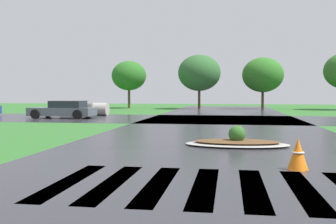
# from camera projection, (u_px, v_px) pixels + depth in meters

# --- Properties ---
(asphalt_roadway) EXTENTS (10.24, 80.00, 0.01)m
(asphalt_roadway) POSITION_uv_depth(u_px,v_px,m) (215.00, 147.00, 12.79)
(asphalt_roadway) COLOR #2B2B30
(asphalt_roadway) RESTS_ON ground
(asphalt_cross_road) EXTENTS (90.00, 9.21, 0.01)m
(asphalt_cross_road) POSITION_uv_depth(u_px,v_px,m) (222.00, 119.00, 26.23)
(asphalt_cross_road) COLOR #2B2B30
(asphalt_cross_road) RESTS_ON ground
(crosswalk_stripes) EXTENTS (5.85, 3.34, 0.01)m
(crosswalk_stripes) POSITION_uv_depth(u_px,v_px,m) (205.00, 186.00, 7.41)
(crosswalk_stripes) COLOR white
(crosswalk_stripes) RESTS_ON ground
(median_island) EXTENTS (3.44, 1.70, 0.68)m
(median_island) POSITION_uv_depth(u_px,v_px,m) (237.00, 142.00, 13.02)
(median_island) COLOR #9E9B93
(median_island) RESTS_ON ground
(car_blue_compact) EXTENTS (4.59, 2.12, 1.22)m
(car_blue_compact) POSITION_uv_depth(u_px,v_px,m) (64.00, 110.00, 27.35)
(car_blue_compact) COLOR #4C545B
(car_blue_compact) RESTS_ON ground
(drainage_pipe_stack) EXTENTS (3.84, 1.11, 0.99)m
(drainage_pipe_stack) POSITION_uv_depth(u_px,v_px,m) (84.00, 109.00, 30.80)
(drainage_pipe_stack) COLOR #9E9B93
(drainage_pipe_stack) RESTS_ON ground
(traffic_cone) EXTENTS (0.47, 0.47, 0.73)m
(traffic_cone) POSITION_uv_depth(u_px,v_px,m) (298.00, 154.00, 8.96)
(traffic_cone) COLOR orange
(traffic_cone) RESTS_ON ground
(background_treeline) EXTENTS (33.93, 5.58, 5.93)m
(background_treeline) POSITION_uv_depth(u_px,v_px,m) (254.00, 73.00, 42.19)
(background_treeline) COLOR #4C3823
(background_treeline) RESTS_ON ground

